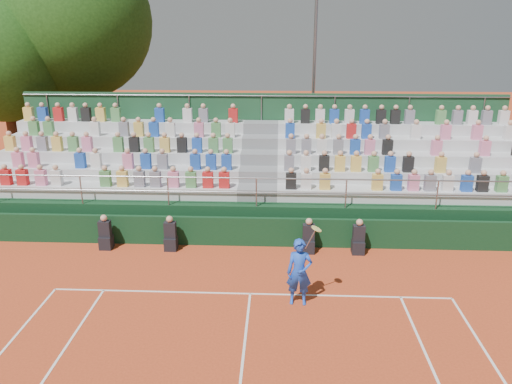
{
  "coord_description": "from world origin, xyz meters",
  "views": [
    {
      "loc": [
        0.72,
        -12.14,
        7.04
      ],
      "look_at": [
        0.0,
        3.5,
        1.8
      ],
      "focal_mm": 35.0,
      "sensor_mm": 36.0,
      "label": 1
    }
  ],
  "objects_px": {
    "floodlight_mast": "(314,65)",
    "tree_west": "(1,56)",
    "tennis_player": "(299,272)",
    "tree_east": "(73,21)"
  },
  "relations": [
    {
      "from": "floodlight_mast",
      "to": "tree_west",
      "type": "bearing_deg",
      "value": -171.58
    },
    {
      "from": "tennis_player",
      "to": "floodlight_mast",
      "type": "distance_m",
      "value": 14.32
    },
    {
      "from": "tennis_player",
      "to": "tree_east",
      "type": "xyz_separation_m",
      "value": [
        -10.65,
        13.39,
        6.31
      ]
    },
    {
      "from": "tennis_player",
      "to": "tree_west",
      "type": "bearing_deg",
      "value": 139.49
    },
    {
      "from": "tennis_player",
      "to": "floodlight_mast",
      "type": "xyz_separation_m",
      "value": [
        1.11,
        13.62,
        4.28
      ]
    },
    {
      "from": "tennis_player",
      "to": "tree_east",
      "type": "bearing_deg",
      "value": 128.49
    },
    {
      "from": "tennis_player",
      "to": "tree_west",
      "type": "relative_size",
      "value": 0.25
    },
    {
      "from": "tree_east",
      "to": "floodlight_mast",
      "type": "height_order",
      "value": "tree_east"
    },
    {
      "from": "tree_west",
      "to": "floodlight_mast",
      "type": "bearing_deg",
      "value": 8.42
    },
    {
      "from": "tennis_player",
      "to": "floodlight_mast",
      "type": "relative_size",
      "value": 0.25
    }
  ]
}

